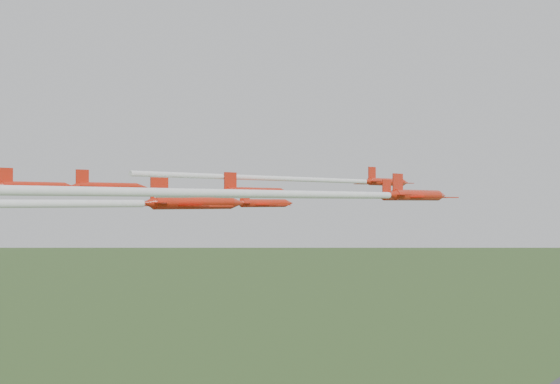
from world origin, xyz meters
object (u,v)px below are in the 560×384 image
Objects in this scene: jet_lead at (336,180)px; jet_row2_left at (160,204)px; jet_row2_right at (357,196)px; jet_row4_right at (63,203)px; jet_row3_right at (322,194)px; jet_row3_mid at (150,191)px.

jet_row2_left is (-13.39, -19.32, -3.05)m from jet_lead.
jet_row2_right is 35.77m from jet_row4_right.
jet_row3_mid is at bearing 174.09° from jet_row3_right.
jet_lead reaches higher than jet_row2_right.
jet_lead is at bearing 137.00° from jet_row2_right.
jet_row3_mid is 23.74m from jet_row3_right.
jet_row3_right is 1.00× the size of jet_row4_right.
jet_row4_right is (6.14, -16.14, -1.20)m from jet_row3_mid.
jet_lead is 47.84m from jet_row4_right.
jet_row2_right is 25.48m from jet_row3_right.
jet_row4_right is at bearing -93.85° from jet_row2_right.
jet_lead reaches higher than jet_row3_right.
jet_row3_right is at bearing -54.42° from jet_lead.
jet_row2_right reaches higher than jet_row4_right.
jet_row3_mid is (-3.13, -31.51, -1.79)m from jet_lead.
jet_row3_right reaches higher than jet_row2_left.
jet_row2_right is at bearing 22.46° from jet_row2_left.
jet_row2_left is 24.60m from jet_row2_right.
jet_row2_left is at bearing -118.29° from jet_lead.
jet_row2_right reaches higher than jet_row2_left.
jet_row3_mid is 1.09× the size of jet_row3_right.
jet_lead is at bearing 61.98° from jet_row2_left.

